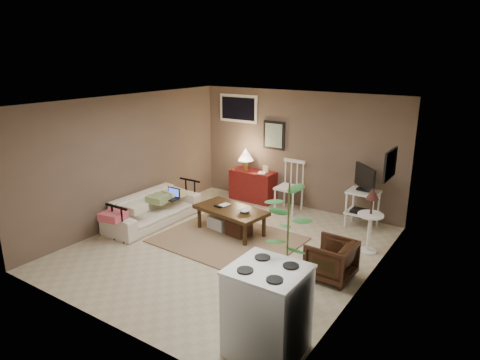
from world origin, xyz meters
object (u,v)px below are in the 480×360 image
Objects in this scene: sofa at (153,204)px; red_console at (252,182)px; potted_plant at (288,239)px; armchair at (331,258)px; stove at (267,310)px; side_table at (371,213)px; tv_stand at (363,195)px; coffee_table at (230,218)px; spindle_chair at (289,188)px.

red_console reaches higher than sofa.
potted_plant is at bearing -106.21° from sofa.
armchair is 1.06m from potted_plant.
potted_plant is at bearing -14.30° from armchair.
red_console is 5.00m from stove.
side_table is (2.94, -1.15, 0.28)m from red_console.
armchair is at bearing -83.00° from tv_stand.
sofa is at bearing 151.59° from stove.
potted_plant reaches higher than coffee_table.
potted_plant reaches higher than side_table.
sofa is 3.90m from tv_stand.
sofa is at bearing -149.23° from tv_stand.
potted_plant is 1.10m from stove.
coffee_table is 1.33× the size of spindle_chair.
armchair is at bearing -39.57° from red_console.
coffee_table is 1.21× the size of red_console.
spindle_chair reaches higher than coffee_table.
side_table reaches higher than spindle_chair.
red_console is 4.05m from potted_plant.
stove reaches higher than coffee_table.
tv_stand is 2.13m from armchair.
coffee_table is at bearing -102.16° from spindle_chair.
spindle_chair is at bearing -9.17° from red_console.
armchair is at bearing -14.00° from coffee_table.
side_table is at bearing -21.43° from red_console.
armchair reaches higher than coffee_table.
coffee_table is 1.18× the size of tv_stand.
sofa is 2.34m from red_console.
stove is (0.29, -1.00, -0.37)m from potted_plant.
side_table reaches higher than sofa.
tv_stand is 3.97m from stove.
potted_plant is (1.52, -2.99, 0.38)m from spindle_chair.
side_table reaches higher than armchair.
sofa is at bearing 163.79° from potted_plant.
coffee_table is at bearing -69.95° from red_console.
side_table is at bearing 14.55° from coffee_table.
red_console is at bearing 170.83° from spindle_chair.
side_table reaches higher than stove.
red_console is at bearing -21.13° from sofa.
coffee_table is 1.55m from sofa.
coffee_table is 2.41m from side_table.
potted_plant is (-0.44, -2.00, 0.19)m from side_table.
coffee_table is 3.23m from stove.
side_table is at bearing 172.99° from armchair.
red_console is (-0.64, 1.75, 0.12)m from coffee_table.
tv_stand is at bearing -4.31° from red_console.
armchair is (1.78, -2.12, -0.18)m from spindle_chair.
potted_plant is at bearing -51.57° from red_console.
red_console is 1.00m from spindle_chair.
red_console reaches higher than coffee_table.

